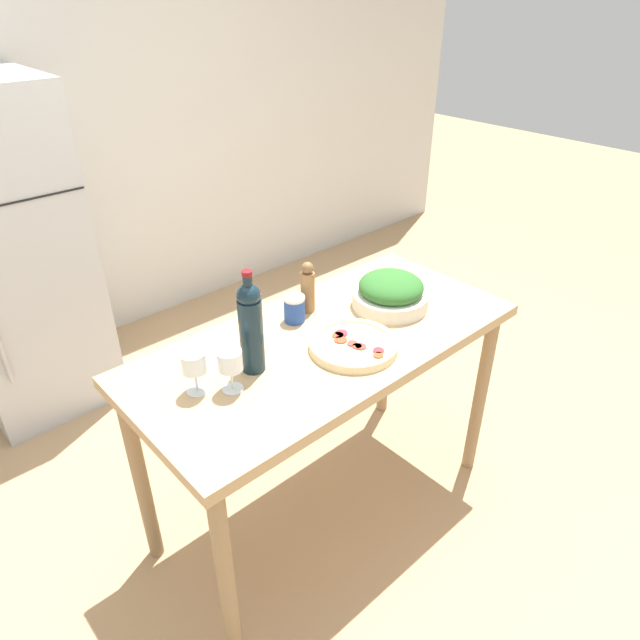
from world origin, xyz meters
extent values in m
plane|color=tan|center=(0.00, 0.00, 0.00)|extent=(14.00, 14.00, 0.00)
cube|color=silver|center=(0.00, 2.05, 1.30)|extent=(6.40, 0.06, 2.60)
cube|color=#B7BCC1|center=(-0.60, 1.65, 0.83)|extent=(0.63, 0.69, 1.65)
cube|color=black|center=(-0.60, 1.30, 1.19)|extent=(0.62, 0.01, 0.01)
cube|color=tan|center=(0.00, 0.00, 0.86)|extent=(1.46, 0.68, 0.04)
cylinder|color=#967A55|center=(-0.67, -0.28, 0.42)|extent=(0.06, 0.06, 0.84)
cylinder|color=#967A55|center=(0.67, -0.28, 0.42)|extent=(0.06, 0.06, 0.84)
cylinder|color=#967A55|center=(-0.67, 0.28, 0.42)|extent=(0.06, 0.06, 0.84)
cylinder|color=#967A55|center=(0.67, 0.28, 0.42)|extent=(0.06, 0.06, 0.84)
cylinder|color=#142833|center=(-0.31, 0.02, 1.01)|extent=(0.08, 0.08, 0.26)
sphere|color=#142833|center=(-0.31, 0.02, 1.16)|extent=(0.08, 0.08, 0.08)
cylinder|color=#142833|center=(-0.31, 0.02, 1.20)|extent=(0.03, 0.03, 0.07)
cylinder|color=maroon|center=(-0.31, 0.02, 1.24)|extent=(0.03, 0.03, 0.02)
cylinder|color=silver|center=(-0.42, -0.02, 0.88)|extent=(0.07, 0.07, 0.00)
cylinder|color=silver|center=(-0.42, -0.02, 0.92)|extent=(0.01, 0.01, 0.08)
cylinder|color=white|center=(-0.42, -0.02, 1.00)|extent=(0.08, 0.08, 0.07)
cylinder|color=maroon|center=(-0.42, -0.02, 0.97)|extent=(0.07, 0.07, 0.02)
cylinder|color=silver|center=(-0.51, 0.04, 0.88)|extent=(0.07, 0.07, 0.00)
cylinder|color=silver|center=(-0.51, 0.04, 0.92)|extent=(0.01, 0.01, 0.08)
cylinder|color=white|center=(-0.51, 0.04, 1.00)|extent=(0.08, 0.08, 0.07)
cylinder|color=maroon|center=(-0.51, 0.04, 0.97)|extent=(0.07, 0.07, 0.01)
cylinder|color=olive|center=(0.08, 0.19, 0.96)|extent=(0.06, 0.06, 0.16)
sphere|color=brown|center=(0.08, 0.19, 1.07)|extent=(0.05, 0.05, 0.05)
cylinder|color=silver|center=(0.34, 0.00, 0.91)|extent=(0.30, 0.30, 0.06)
ellipsoid|color=#2D6628|center=(0.34, 0.00, 0.97)|extent=(0.25, 0.25, 0.10)
cylinder|color=beige|center=(0.02, -0.12, 0.89)|extent=(0.31, 0.31, 0.02)
torus|color=beige|center=(0.02, -0.12, 0.91)|extent=(0.31, 0.31, 0.02)
cylinder|color=#E14423|center=(0.03, -0.23, 0.91)|extent=(0.04, 0.04, 0.01)
cylinder|color=#E4422D|center=(0.01, -0.14, 0.91)|extent=(0.03, 0.03, 0.01)
cylinder|color=red|center=(0.01, -0.12, 0.91)|extent=(0.04, 0.04, 0.01)
cylinder|color=red|center=(0.05, -0.21, 0.91)|extent=(0.04, 0.04, 0.01)
cylinder|color=red|center=(0.01, -0.05, 0.91)|extent=(0.04, 0.04, 0.01)
cylinder|color=red|center=(0.00, -0.07, 0.91)|extent=(0.05, 0.05, 0.01)
cylinder|color=red|center=(0.02, -0.15, 0.91)|extent=(0.04, 0.04, 0.01)
cylinder|color=red|center=(0.03, -0.04, 0.91)|extent=(0.05, 0.05, 0.01)
cylinder|color=#284CA3|center=(-0.01, 0.17, 0.93)|extent=(0.08, 0.08, 0.09)
cylinder|color=white|center=(-0.01, 0.17, 0.98)|extent=(0.08, 0.08, 0.01)
camera|label=1|loc=(-1.18, -1.27, 2.01)|focal=32.00mm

